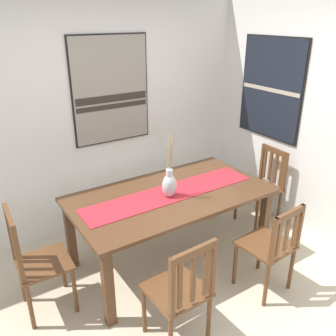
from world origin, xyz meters
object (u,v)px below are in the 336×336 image
Objects in this scene: chair_2 at (263,185)px; painting_on_side_wall at (271,89)px; dining_table at (170,202)px; chair_1 at (181,291)px; centerpiece_vase at (169,184)px; chair_0 at (36,261)px; painting_on_back_wall at (111,90)px; chair_3 at (271,246)px.

chair_2 is 0.80× the size of painting_on_side_wall.
chair_1 is (-0.50, -0.90, -0.18)m from dining_table.
painting_on_side_wall is at bearing 46.05° from chair_2.
centerpiece_vase is 0.75× the size of chair_2.
chair_1 is 0.82× the size of painting_on_side_wall.
centerpiece_vase is 1.33m from chair_0.
dining_table is at bearing -0.94° from chair_0.
chair_0 reaches higher than dining_table.
painting_on_back_wall reaches higher than chair_2.
dining_table is 1.31m from chair_0.
dining_table is 2.14× the size of chair_3.
centerpiece_vase is at bearing 61.74° from chair_1.
painting_on_back_wall reaches higher than dining_table.
painting_on_side_wall reaches higher than dining_table.
painting_on_side_wall is at bearing 46.21° from chair_3.
chair_0 is 1.07× the size of chair_2.
dining_table is at bearing 61.05° from chair_1.
chair_1 is 2.64m from painting_on_side_wall.
chair_2 is (1.85, 0.93, -0.00)m from chair_1.
centerpiece_vase is 0.73× the size of chair_1.
centerpiece_vase is at bearing -176.95° from chair_2.
chair_1 is at bearing -102.35° from painting_on_back_wall.
chair_0 is 1.04× the size of chair_1.
centerpiece_vase is 1.07m from chair_3.
chair_3 is (0.54, -0.81, -0.43)m from centerpiece_vase.
painting_on_side_wall is (1.60, 0.28, 0.90)m from dining_table.
chair_1 is 2.33m from painting_on_back_wall.
chair_0 reaches higher than chair_2.
chair_0 reaches higher than chair_1.
dining_table is 1.94× the size of chair_0.
dining_table is 1.36m from chair_2.
chair_0 is at bearing 153.92° from chair_3.
chair_2 is at bearing 0.06° from chair_0.
chair_0 is (-1.30, 0.02, -0.17)m from dining_table.
chair_2 is 2.09m from painting_on_back_wall.
painting_on_side_wall is at bearing 29.45° from chair_1.
chair_2 is 1.04× the size of chair_3.
chair_3 is 1.92m from painting_on_side_wall.
chair_2 is (2.65, 0.00, -0.01)m from chair_0.
chair_1 is at bearing -150.55° from painting_on_side_wall.
painting_on_back_wall reaches higher than chair_1.
chair_2 is at bearing 3.05° from centerpiece_vase.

